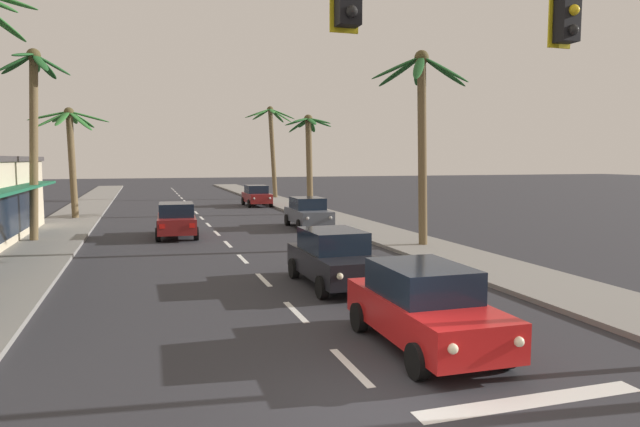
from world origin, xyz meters
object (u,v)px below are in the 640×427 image
Objects in this scene: sedan_parked_nearest_kerb at (308,212)px; palm_right_farthest at (272,135)px; traffic_signal_mast at (574,61)px; palm_right_second at (421,113)px; palm_left_third at (33,110)px; sedan_third_in_queue at (334,257)px; sedan_oncoming_far at (176,220)px; palm_right_third at (309,146)px; palm_left_farthest at (70,140)px; sedan_parked_mid_kerb at (257,195)px; sedan_lead_at_stop_bar at (424,306)px.

palm_right_farthest is at bearing 82.29° from sedan_parked_nearest_kerb.
traffic_signal_mast is 14.88m from palm_right_second.
palm_right_farthest reaches higher than palm_left_third.
sedan_third_in_queue and sedan_parked_nearest_kerb have the same top height.
sedan_oncoming_far is 13.65m from palm_right_third.
sedan_third_in_queue is 12.96m from sedan_oncoming_far.
palm_right_farthest is at bearing 83.48° from traffic_signal_mast.
sedan_oncoming_far is at bearing 146.23° from palm_right_second.
sedan_parked_nearest_kerb is 0.64× the size of palm_left_farthest.
sedan_oncoming_far and sedan_parked_mid_kerb have the same top height.
sedan_parked_mid_kerb is 15.33m from palm_left_farthest.
palm_left_third is at bearing 129.18° from sedan_third_in_queue.
sedan_lead_at_stop_bar is 1.00× the size of sedan_parked_mid_kerb.
palm_left_farthest is 22.69m from palm_right_second.
sedan_third_in_queue is (0.09, 5.87, 0.00)m from sedan_lead_at_stop_bar.
sedan_parked_nearest_kerb is 0.54× the size of palm_right_second.
palm_right_farthest is at bearing 89.02° from palm_right_second.
palm_right_second is at bearing -46.86° from palm_left_farthest.
sedan_parked_nearest_kerb is at bearing -106.56° from palm_right_third.
traffic_signal_mast reaches higher than palm_left_farthest.
palm_left_farthest is at bearing 113.31° from sedan_third_in_queue.
palm_right_farthest is at bearing 67.47° from sedan_oncoming_far.
palm_left_farthest is 1.02× the size of palm_right_third.
sedan_lead_at_stop_bar is 18.63m from sedan_oncoming_far.
sedan_oncoming_far is 12.24m from palm_left_farthest.
sedan_lead_at_stop_bar is 0.99× the size of sedan_oncoming_far.
palm_left_third is at bearing -123.26° from palm_right_farthest.
palm_right_third is at bearing 78.49° from sedan_lead_at_stop_bar.
palm_right_farthest reaches higher than sedan_third_in_queue.
sedan_parked_nearest_kerb is at bearing 80.44° from sedan_lead_at_stop_bar.
sedan_lead_at_stop_bar is 5.87m from sedan_third_in_queue.
palm_left_third reaches higher than sedan_third_in_queue.
palm_right_farthest is (0.92, 15.72, 1.41)m from palm_right_third.
sedan_parked_nearest_kerb is at bearing 107.54° from palm_right_second.
palm_right_farthest is (3.14, 23.18, 5.25)m from sedan_parked_nearest_kerb.
sedan_third_in_queue is 0.52× the size of palm_left_third.
traffic_signal_mast is at bearing -76.10° from sedan_oncoming_far.
sedan_third_in_queue is at bearing -66.69° from palm_left_farthest.
sedan_third_in_queue is at bearing 89.16° from sedan_lead_at_stop_bar.
sedan_parked_nearest_kerb is (3.27, 14.05, 0.00)m from sedan_third_in_queue.
palm_right_third is at bearing 75.69° from sedan_third_in_queue.
palm_left_farthest is (0.34, 10.12, -1.00)m from palm_left_third.
sedan_oncoming_far is (-5.11, 20.66, -4.49)m from traffic_signal_mast.
sedan_lead_at_stop_bar is at bearing -90.84° from sedan_third_in_queue.
palm_right_third is at bearing -93.35° from palm_right_farthest.
palm_right_farthest is at bearing 68.80° from sedan_parked_mid_kerb.
sedan_oncoming_far is 0.65× the size of palm_left_farthest.
traffic_signal_mast is at bearing -61.44° from palm_left_third.
palm_left_farthest is (-12.91, 8.32, 4.12)m from sedan_parked_nearest_kerb.
palm_right_second is at bearing -90.98° from palm_right_farthest.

